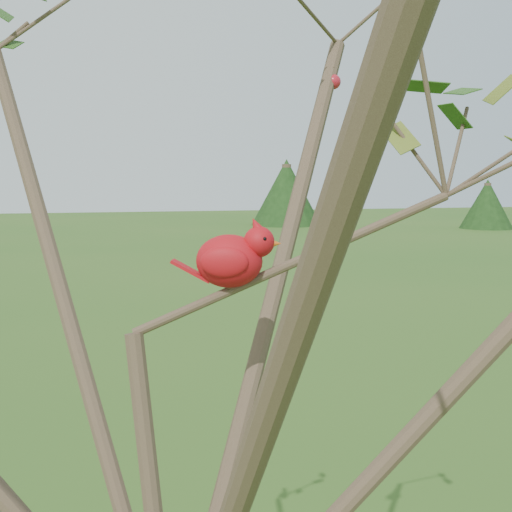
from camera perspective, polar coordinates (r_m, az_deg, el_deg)
The scene contains 2 objects.
crabapple_tree at distance 1.06m, azimuth -6.61°, elevation 0.78°, with size 2.35×2.05×2.95m.
cardinal at distance 1.19m, azimuth -2.07°, elevation -0.20°, with size 0.20×0.13×0.14m.
Camera 1 is at (-0.11, -1.07, 2.24)m, focal length 45.00 mm.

